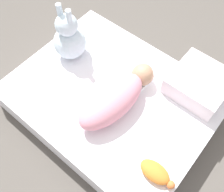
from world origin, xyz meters
name	(u,v)px	position (x,y,z in m)	size (l,w,h in m)	color
ground_plane	(112,109)	(0.00, 0.00, 0.00)	(12.00, 12.00, 0.00)	#514C47
bed_mattress	(112,101)	(0.00, 0.00, 0.10)	(1.15, 0.89, 0.19)	white
burp_cloth	(134,76)	(0.03, 0.17, 0.20)	(0.19, 0.15, 0.02)	white
swaddled_baby	(116,97)	(0.06, -0.05, 0.27)	(0.24, 0.54, 0.16)	pink
pillow	(199,83)	(0.36, 0.34, 0.25)	(0.31, 0.31, 0.12)	white
bunny_plush	(69,39)	(-0.39, 0.07, 0.33)	(0.20, 0.20, 0.37)	silver
turtle_plush	(156,173)	(0.46, -0.23, 0.22)	(0.19, 0.09, 0.06)	orange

